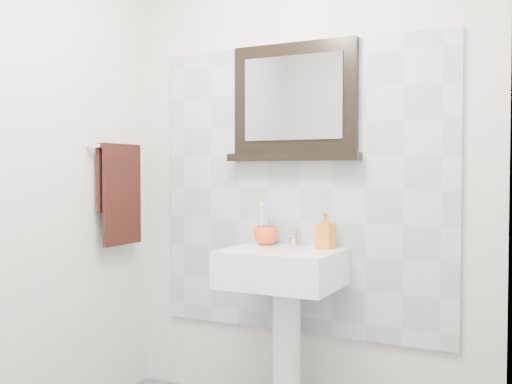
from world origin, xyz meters
TOP-DOWN VIEW (x-y plane):
  - back_wall at (0.00, 1.10)m, footprint 2.00×0.01m
  - right_wall at (1.00, 0.00)m, footprint 0.01×2.20m
  - splashback at (0.00, 1.09)m, footprint 1.60×0.02m
  - pedestal_sink at (-0.00, 0.87)m, footprint 0.55×0.44m
  - toothbrush_cup at (-0.15, 0.99)m, footprint 0.16×0.16m
  - toothbrushes at (-0.15, 0.99)m, footprint 0.05×0.04m
  - soap_dispenser at (0.17, 0.99)m, footprint 0.09×0.09m
  - framed_mirror at (-0.02, 1.06)m, footprint 0.71×0.11m
  - towel_bar at (-0.95, 0.80)m, footprint 0.07×0.40m
  - hand_towel at (-0.94, 0.80)m, footprint 0.06×0.30m

SIDE VIEW (x-z plane):
  - pedestal_sink at x=0.00m, z-range 0.20..1.16m
  - toothbrush_cup at x=-0.15m, z-range 0.86..0.96m
  - soap_dispenser at x=0.17m, z-range 0.86..1.04m
  - toothbrushes at x=-0.15m, z-range 0.88..1.09m
  - splashback at x=0.00m, z-range 0.40..1.90m
  - hand_towel at x=-0.94m, z-range 0.88..1.43m
  - back_wall at x=0.00m, z-range 0.00..2.50m
  - right_wall at x=1.00m, z-range 0.00..2.50m
  - towel_bar at x=-0.95m, z-range 1.36..1.38m
  - framed_mirror at x=-0.02m, z-range 1.28..1.88m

